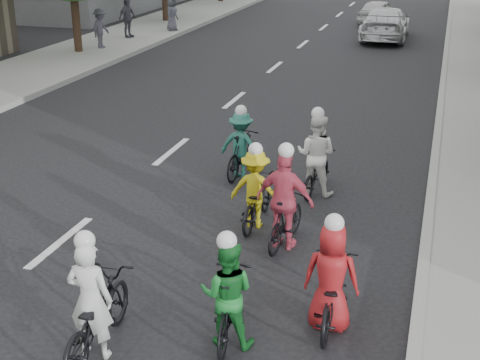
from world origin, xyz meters
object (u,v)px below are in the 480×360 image
at_px(cyclist_3, 256,195).
at_px(spectator_1, 127,18).
at_px(spectator_0, 101,28).
at_px(cyclist_4, 242,149).
at_px(follow_car_lead, 385,23).
at_px(spectator_2, 172,14).
at_px(cyclist_2, 331,287).
at_px(cyclist_0, 316,162).
at_px(cyclist_1, 285,209).
at_px(follow_car_trail, 378,11).
at_px(cyclist_5, 95,312).
at_px(cyclist_6, 229,300).

distance_m(cyclist_3, spectator_1, 20.04).
bearing_deg(spectator_0, cyclist_4, -139.19).
height_order(follow_car_lead, spectator_1, spectator_1).
xyz_separation_m(cyclist_4, spectator_2, (-8.65, 17.01, 0.31)).
bearing_deg(cyclist_4, spectator_1, -49.87).
bearing_deg(spectator_1, cyclist_3, -132.97).
relative_size(cyclist_2, cyclist_3, 1.00).
height_order(cyclist_0, cyclist_1, cyclist_1).
bearing_deg(follow_car_trail, cyclist_0, 103.09).
bearing_deg(cyclist_0, spectator_2, -52.87).
bearing_deg(cyclist_2, cyclist_0, -78.29).
xyz_separation_m(cyclist_3, cyclist_5, (-0.91, -4.28, 0.00)).
bearing_deg(follow_car_trail, follow_car_lead, 109.58).
height_order(cyclist_2, cyclist_5, cyclist_5).
distance_m(cyclist_1, spectator_0, 18.78).
distance_m(cyclist_6, follow_car_trail, 29.12).
bearing_deg(cyclist_2, cyclist_3, -58.35).
height_order(cyclist_5, spectator_0, same).
relative_size(follow_car_trail, spectator_1, 2.07).
bearing_deg(cyclist_3, spectator_2, -62.96).
distance_m(cyclist_1, cyclist_2, 2.41).
height_order(cyclist_3, follow_car_trail, cyclist_3).
bearing_deg(follow_car_trail, cyclist_4, 98.99).
xyz_separation_m(cyclist_6, spectator_2, (-10.24, 22.82, 0.31)).
relative_size(spectator_0, spectator_2, 1.03).
distance_m(cyclist_3, follow_car_trail, 25.54).
bearing_deg(spectator_2, follow_car_lead, -74.37).
bearing_deg(follow_car_lead, cyclist_1, 89.96).
relative_size(cyclist_3, cyclist_6, 1.00).
relative_size(cyclist_0, cyclist_5, 0.93).
distance_m(cyclist_5, cyclist_6, 1.71).
relative_size(cyclist_4, spectator_1, 0.96).
height_order(cyclist_4, cyclist_5, cyclist_5).
bearing_deg(cyclist_1, follow_car_trail, -78.74).
bearing_deg(cyclist_5, follow_car_trail, -94.59).
relative_size(follow_car_lead, spectator_0, 3.10).
xyz_separation_m(cyclist_3, follow_car_trail, (-0.59, 25.54, 0.03)).
bearing_deg(spectator_0, follow_car_trail, -39.99).
xyz_separation_m(cyclist_6, follow_car_lead, (-0.39, 24.19, 0.11)).
bearing_deg(cyclist_5, cyclist_4, -93.60).
distance_m(follow_car_trail, spectator_0, 15.14).
bearing_deg(follow_car_trail, cyclist_2, 104.81).
bearing_deg(cyclist_1, cyclist_0, -82.41).
relative_size(cyclist_4, spectator_2, 1.07).
height_order(cyclist_5, follow_car_lead, cyclist_5).
bearing_deg(cyclist_2, cyclist_6, 30.20).
bearing_deg(spectator_1, cyclist_5, -140.52).
xyz_separation_m(follow_car_trail, spectator_0, (-10.09, -11.29, 0.35)).
bearing_deg(spectator_0, follow_car_lead, -57.91).
bearing_deg(cyclist_3, follow_car_trail, -88.13).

